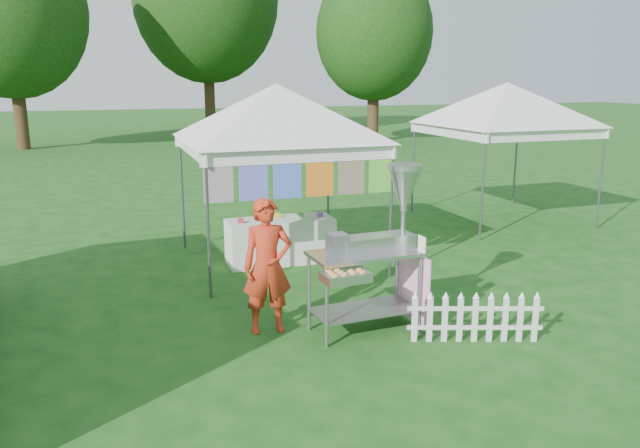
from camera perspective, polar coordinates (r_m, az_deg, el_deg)
name	(u,v)px	position (r m, az deg, el deg)	size (l,w,h in m)	color
ground	(357,339)	(7.70, 3.41, -10.47)	(120.00, 120.00, 0.00)	#164714
canopy_main	(276,84)	(10.36, -4.01, 12.62)	(4.24, 4.24, 3.45)	#59595E
canopy_right	(507,83)	(14.15, 16.76, 12.27)	(4.24, 4.24, 3.45)	#59595E
tree_left	(9,11)	(30.79, -26.54, 17.00)	(6.40, 6.40, 9.53)	#371F14
tree_right	(374,33)	(31.28, 5.00, 17.00)	(5.60, 5.60, 8.42)	#371F14
donut_cart	(381,235)	(7.65, 5.61, -1.05)	(1.48, 1.08, 2.06)	gray
vendor	(268,266)	(7.67, -4.82, -3.87)	(0.61, 0.40, 1.69)	red
picket_fence	(475,319)	(7.74, 13.98, -8.43)	(1.54, 0.56, 0.56)	silver
display_table	(280,240)	(10.68, -3.64, -1.52)	(1.80, 0.70, 0.76)	white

